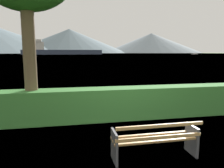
{
  "coord_description": "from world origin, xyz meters",
  "views": [
    {
      "loc": [
        -1.79,
        -4.21,
        2.32
      ],
      "look_at": [
        0.0,
        4.78,
        0.95
      ],
      "focal_mm": 34.29,
      "sensor_mm": 36.0,
      "label": 1
    }
  ],
  "objects_px": {
    "park_bench": "(155,140)",
    "sailboat_mid": "(195,54)",
    "cargo_ship_large": "(57,50)",
    "tender_far": "(55,54)"
  },
  "relations": [
    {
      "from": "park_bench",
      "to": "cargo_ship_large",
      "type": "bearing_deg",
      "value": 93.66
    },
    {
      "from": "park_bench",
      "to": "tender_far",
      "type": "bearing_deg",
      "value": 93.99
    },
    {
      "from": "tender_far",
      "to": "park_bench",
      "type": "bearing_deg",
      "value": -86.01
    },
    {
      "from": "park_bench",
      "to": "sailboat_mid",
      "type": "bearing_deg",
      "value": 57.64
    },
    {
      "from": "cargo_ship_large",
      "to": "sailboat_mid",
      "type": "height_order",
      "value": "cargo_ship_large"
    },
    {
      "from": "park_bench",
      "to": "cargo_ship_large",
      "type": "xyz_separation_m",
      "value": [
        -13.62,
        213.04,
        3.51
      ]
    },
    {
      "from": "tender_far",
      "to": "cargo_ship_large",
      "type": "bearing_deg",
      "value": -84.06
    },
    {
      "from": "park_bench",
      "to": "sailboat_mid",
      "type": "relative_size",
      "value": 0.26
    },
    {
      "from": "park_bench",
      "to": "tender_far",
      "type": "distance_m",
      "value": 249.49
    },
    {
      "from": "park_bench",
      "to": "sailboat_mid",
      "type": "xyz_separation_m",
      "value": [
        135.13,
        213.22,
        -0.01
      ]
    }
  ]
}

